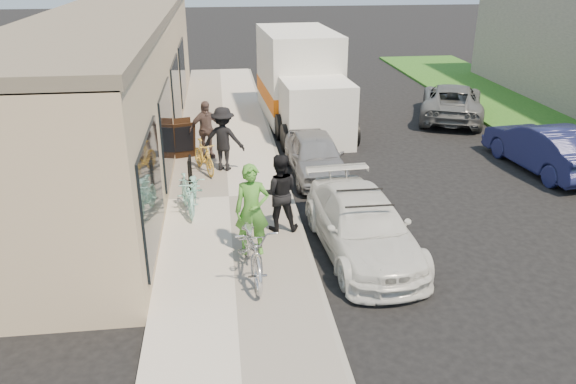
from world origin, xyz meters
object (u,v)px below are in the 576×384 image
far_car_blue (544,147)px  moving_truck (301,83)px  bike_rack (190,169)px  bystander_b (206,130)px  woman_rider (252,210)px  man_standing (279,193)px  sandwich_board (183,139)px  cruiser_bike_a (187,195)px  tandem_bike (253,247)px  bystander_a (224,139)px  sedan_white (362,225)px  far_car_gray (452,101)px  cruiser_bike_b (194,189)px  sedan_silver (315,155)px  cruiser_bike_c (204,157)px

far_car_blue → moving_truck: bearing=-49.6°
bike_rack → bystander_b: (0.41, 2.29, 0.37)m
woman_rider → man_standing: (0.65, 0.98, -0.07)m
sandwich_board → woman_rider: (1.67, -6.08, 0.37)m
man_standing → cruiser_bike_a: bearing=-24.3°
far_car_blue → tandem_bike: bearing=23.3°
bike_rack → bystander_a: bystander_a is taller
bike_rack → woman_rider: (1.38, -3.68, 0.46)m
sedan_white → man_standing: man_standing is taller
far_car_gray → man_standing: (-7.51, -8.77, 0.37)m
woman_rider → bystander_b: 6.05m
cruiser_bike_b → bystander_b: 3.56m
sedan_white → sedan_silver: bearing=89.0°
far_car_blue → woman_rider: size_ratio=2.18×
moving_truck → sedan_silver: bearing=-96.9°
man_standing → cruiser_bike_b: 2.44m
sandwich_board → cruiser_bike_b: sandwich_board is taller
cruiser_bike_b → cruiser_bike_a: bearing=-111.9°
sandwich_board → sedan_white: size_ratio=0.25×
sedan_silver → cruiser_bike_a: sedan_silver is taller
sedan_silver → bystander_a: bearing=169.5°
far_car_blue → man_standing: man_standing is taller
man_standing → bystander_b: size_ratio=1.01×
sandwich_board → cruiser_bike_b: size_ratio=0.67×
bystander_a → sedan_white: bearing=136.7°
man_standing → far_car_blue: bearing=-154.4°
sedan_silver → far_car_gray: size_ratio=0.76×
tandem_bike → cruiser_bike_c: size_ratio=1.45×
cruiser_bike_a → moving_truck: bearing=52.5°
sandwich_board → tandem_bike: (1.62, -6.91, 0.00)m
cruiser_bike_a → cruiser_bike_c: size_ratio=0.99×
far_car_blue → cruiser_bike_c: (-9.66, 0.61, -0.08)m
bike_rack → bystander_a: bearing=52.7°
sedan_white → man_standing: 1.93m
cruiser_bike_b → bystander_a: bystander_a is taller
bike_rack → bystander_a: size_ratio=0.45×
sandwich_board → cruiser_bike_c: bearing=-80.0°
cruiser_bike_c → bystander_a: (0.56, 0.14, 0.45)m
sandwich_board → cruiser_bike_c: sandwich_board is taller
cruiser_bike_c → cruiser_bike_a: bearing=-118.4°
far_car_gray → cruiser_bike_c: bearing=50.7°
far_car_blue → man_standing: 8.58m
moving_truck → cruiser_bike_a: size_ratio=4.52×
sedan_white → far_car_gray: bearing=55.1°
woman_rider → cruiser_bike_b: (-1.24, 2.45, -0.51)m
sandwich_board → cruiser_bike_c: size_ratio=0.74×
sedan_white → tandem_bike: (-2.31, -0.83, 0.10)m
tandem_bike → bystander_a: (-0.42, 5.71, 0.32)m
sedan_silver → tandem_bike: tandem_bike is taller
tandem_bike → bystander_b: bystander_b is taller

